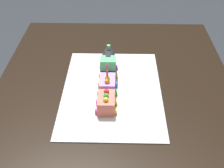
{
  "coord_description": "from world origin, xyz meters",
  "views": [
    {
      "loc": [
        1.03,
        0.01,
        1.52
      ],
      "look_at": [
        -0.04,
        -0.01,
        0.77
      ],
      "focal_mm": 51.92,
      "sensor_mm": 36.0,
      "label": 1
    }
  ],
  "objects_px": {
    "dining_table": "(114,117)",
    "cake_car_tanker_lavender": "(107,85)",
    "birthday_candle": "(107,69)",
    "cake_locomotive": "(108,64)",
    "cake_car_flatbed_coral": "(106,103)"
  },
  "relations": [
    {
      "from": "cake_locomotive",
      "to": "dining_table",
      "type": "bearing_deg",
      "value": 10.19
    },
    {
      "from": "cake_car_flatbed_coral",
      "to": "birthday_candle",
      "type": "height_order",
      "value": "birthday_candle"
    },
    {
      "from": "dining_table",
      "to": "cake_car_tanker_lavender",
      "type": "bearing_deg",
      "value": -140.76
    },
    {
      "from": "cake_car_flatbed_coral",
      "to": "cake_car_tanker_lavender",
      "type": "bearing_deg",
      "value": 180.0
    },
    {
      "from": "dining_table",
      "to": "cake_locomotive",
      "type": "relative_size",
      "value": 10.0
    },
    {
      "from": "cake_car_tanker_lavender",
      "to": "dining_table",
      "type": "bearing_deg",
      "value": 39.24
    },
    {
      "from": "dining_table",
      "to": "birthday_candle",
      "type": "xyz_separation_m",
      "value": [
        -0.04,
        -0.03,
        0.21
      ]
    },
    {
      "from": "cake_car_tanker_lavender",
      "to": "birthday_candle",
      "type": "relative_size",
      "value": 1.55
    },
    {
      "from": "cake_locomotive",
      "to": "birthday_candle",
      "type": "distance_m",
      "value": 0.14
    },
    {
      "from": "dining_table",
      "to": "cake_locomotive",
      "type": "height_order",
      "value": "cake_locomotive"
    },
    {
      "from": "cake_car_tanker_lavender",
      "to": "cake_locomotive",
      "type": "bearing_deg",
      "value": 180.0
    },
    {
      "from": "cake_car_tanker_lavender",
      "to": "birthday_candle",
      "type": "xyz_separation_m",
      "value": [
        0.0,
        0.0,
        0.07
      ]
    },
    {
      "from": "cake_locomotive",
      "to": "cake_car_tanker_lavender",
      "type": "xyz_separation_m",
      "value": [
        0.13,
        -0.0,
        -0.02
      ]
    },
    {
      "from": "cake_car_flatbed_coral",
      "to": "cake_locomotive",
      "type": "bearing_deg",
      "value": 180.0
    },
    {
      "from": "cake_locomotive",
      "to": "cake_car_flatbed_coral",
      "type": "relative_size",
      "value": 1.4
    }
  ]
}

